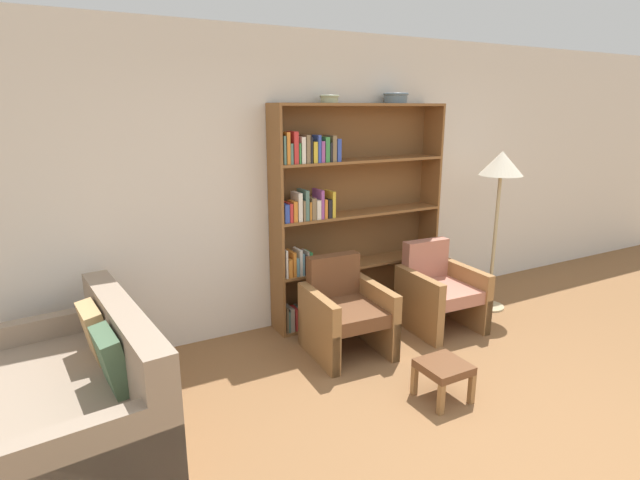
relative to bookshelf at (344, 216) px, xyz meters
name	(u,v)px	position (x,y,z in m)	size (l,w,h in m)	color
ground_plane	(524,456)	(-0.12, -2.35, -1.06)	(24.00, 24.00, 0.00)	brown
wall_back	(325,182)	(-0.12, 0.17, 0.32)	(12.00, 0.06, 2.75)	silver
bookshelf	(344,216)	(0.00, 0.00, 0.00)	(1.80, 0.30, 2.11)	brown
bowl_olive	(329,98)	(-0.18, -0.02, 1.10)	(0.18, 0.18, 0.07)	gray
bowl_stoneware	(396,97)	(0.56, -0.02, 1.11)	(0.25, 0.25, 0.10)	slate
couch	(83,397)	(-2.45, -0.89, -0.75)	(1.02, 1.73, 0.85)	gray
armchair_leather	(345,311)	(-0.36, -0.64, -0.69)	(0.68, 0.71, 0.81)	olive
armchair_cushioned	(439,290)	(0.70, -0.64, -0.69)	(0.67, 0.71, 0.81)	olive
floor_lamp	(501,172)	(1.51, -0.54, 0.39)	(0.43, 0.43, 1.66)	tan
footstool	(444,370)	(-0.13, -1.63, -0.83)	(0.33, 0.33, 0.29)	olive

